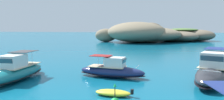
{
  "coord_description": "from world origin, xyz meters",
  "views": [
    {
      "loc": [
        8.1,
        -7.9,
        4.96
      ],
      "look_at": [
        3.25,
        18.77,
        2.1
      ],
      "focal_mm": 34.83,
      "sensor_mm": 36.0,
      "label": 1
    }
  ],
  "objects_px": {
    "motorboat_teal": "(16,72)",
    "dinghy_tender": "(113,93)",
    "islet_small": "(184,36)",
    "motorboat_navy": "(112,70)",
    "islet_large": "(141,33)",
    "motorboat_charcoal": "(214,72)"
  },
  "relations": [
    {
      "from": "motorboat_teal",
      "to": "dinghy_tender",
      "type": "bearing_deg",
      "value": -16.7
    },
    {
      "from": "islet_small",
      "to": "motorboat_teal",
      "type": "xyz_separation_m",
      "value": [
        -24.21,
        -64.11,
        -0.98
      ]
    },
    {
      "from": "dinghy_tender",
      "to": "motorboat_navy",
      "type": "bearing_deg",
      "value": 101.02
    },
    {
      "from": "motorboat_teal",
      "to": "motorboat_navy",
      "type": "distance_m",
      "value": 9.11
    },
    {
      "from": "islet_large",
      "to": "dinghy_tender",
      "type": "distance_m",
      "value": 58.27
    },
    {
      "from": "motorboat_teal",
      "to": "dinghy_tender",
      "type": "distance_m",
      "value": 10.22
    },
    {
      "from": "islet_large",
      "to": "motorboat_charcoal",
      "type": "distance_m",
      "value": 53.34
    },
    {
      "from": "motorboat_teal",
      "to": "motorboat_charcoal",
      "type": "relative_size",
      "value": 0.85
    },
    {
      "from": "islet_large",
      "to": "islet_small",
      "type": "relative_size",
      "value": 1.43
    },
    {
      "from": "motorboat_navy",
      "to": "islet_large",
      "type": "bearing_deg",
      "value": 89.57
    },
    {
      "from": "islet_large",
      "to": "motorboat_navy",
      "type": "bearing_deg",
      "value": -90.43
    },
    {
      "from": "islet_large",
      "to": "dinghy_tender",
      "type": "height_order",
      "value": "islet_large"
    },
    {
      "from": "islet_small",
      "to": "motorboat_teal",
      "type": "bearing_deg",
      "value": -110.69
    },
    {
      "from": "motorboat_navy",
      "to": "motorboat_charcoal",
      "type": "height_order",
      "value": "motorboat_charcoal"
    },
    {
      "from": "motorboat_teal",
      "to": "motorboat_navy",
      "type": "height_order",
      "value": "motorboat_teal"
    },
    {
      "from": "islet_small",
      "to": "dinghy_tender",
      "type": "distance_m",
      "value": 68.59
    },
    {
      "from": "dinghy_tender",
      "to": "motorboat_teal",
      "type": "bearing_deg",
      "value": 163.3
    },
    {
      "from": "islet_large",
      "to": "motorboat_navy",
      "type": "relative_size",
      "value": 4.72
    },
    {
      "from": "islet_small",
      "to": "motorboat_teal",
      "type": "height_order",
      "value": "islet_small"
    },
    {
      "from": "motorboat_teal",
      "to": "motorboat_navy",
      "type": "relative_size",
      "value": 1.18
    },
    {
      "from": "islet_small",
      "to": "motorboat_navy",
      "type": "xyz_separation_m",
      "value": [
        -15.57,
        -61.2,
        -1.12
      ]
    },
    {
      "from": "motorboat_charcoal",
      "to": "motorboat_teal",
      "type": "bearing_deg",
      "value": -171.39
    }
  ]
}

